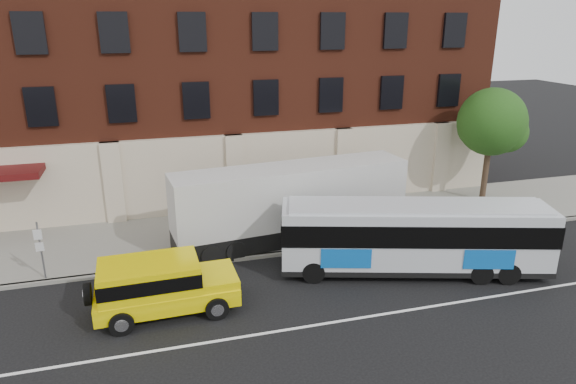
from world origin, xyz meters
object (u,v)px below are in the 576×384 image
object	(u,v)px
street_tree	(492,125)
city_bus	(415,235)
yellow_suv	(159,284)
shipping_container	(291,205)
sign_pole	(40,248)

from	to	relation	value
street_tree	city_bus	bearing A→B (deg)	-140.99
street_tree	yellow_suv	distance (m)	19.30
street_tree	shipping_container	xyz separation A→B (m)	(-11.74, -2.13, -2.64)
city_bus	yellow_suv	distance (m)	9.95
sign_pole	street_tree	distance (m)	22.49
sign_pole	city_bus	size ratio (longest dim) A/B	0.23
street_tree	yellow_suv	world-z (taller)	street_tree
sign_pole	shipping_container	world-z (taller)	shipping_container
sign_pole	shipping_container	xyz separation A→B (m)	(10.30, 1.21, 0.31)
street_tree	sign_pole	bearing A→B (deg)	-171.39
street_tree	shipping_container	size ratio (longest dim) A/B	0.57
sign_pole	yellow_suv	xyz separation A→B (m)	(4.26, -3.42, -0.33)
city_bus	sign_pole	bearing A→B (deg)	167.98
sign_pole	street_tree	xyz separation A→B (m)	(22.04, 3.34, 2.96)
yellow_suv	sign_pole	bearing A→B (deg)	141.24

